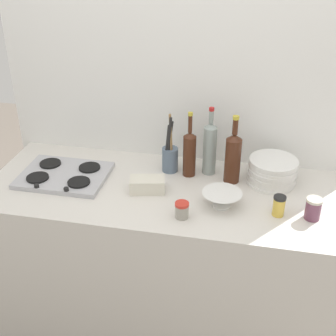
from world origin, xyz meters
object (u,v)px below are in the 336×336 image
butter_dish (147,185)px  wine_bottle_mid_left (233,157)px  plate_stack (272,171)px  condiment_jar_front (279,206)px  wine_bottle_leftmost (189,153)px  condiment_jar_rear (313,209)px  utensil_crock (170,157)px  wine_bottle_mid_right (210,147)px  mixing_bowl (222,199)px  stovetop_hob (64,175)px  condiment_jar_spare (182,210)px

butter_dish → wine_bottle_mid_left: bearing=24.6°
plate_stack → condiment_jar_front: 0.28m
wine_bottle_leftmost → condiment_jar_rear: bearing=-24.6°
wine_bottle_leftmost → condiment_jar_front: size_ratio=3.56×
plate_stack → wine_bottle_leftmost: wine_bottle_leftmost is taller
wine_bottle_leftmost → condiment_jar_front: bearing=-31.6°
condiment_jar_front → condiment_jar_rear: size_ratio=0.95×
utensil_crock → condiment_jar_rear: 0.76m
wine_bottle_mid_right → mixing_bowl: 0.33m
utensil_crock → condiment_jar_front: utensil_crock is taller
wine_bottle_leftmost → butter_dish: wine_bottle_leftmost is taller
butter_dish → wine_bottle_leftmost: bearing=49.0°
stovetop_hob → wine_bottle_mid_right: wine_bottle_mid_right is taller
butter_dish → condiment_jar_spare: 0.27m
butter_dish → condiment_jar_spare: size_ratio=2.23×
wine_bottle_leftmost → utensil_crock: bearing=169.0°
wine_bottle_mid_left → utensil_crock: wine_bottle_mid_left is taller
butter_dish → condiment_jar_front: condiment_jar_front is taller
condiment_jar_front → condiment_jar_spare: condiment_jar_front is taller
stovetop_hob → plate_stack: 1.05m
stovetop_hob → wine_bottle_mid_left: (0.83, 0.14, 0.12)m
wine_bottle_leftmost → wine_bottle_mid_right: bearing=23.6°
mixing_bowl → condiment_jar_rear: condiment_jar_rear is taller
utensil_crock → condiment_jar_spare: size_ratio=4.35×
stovetop_hob → wine_bottle_mid_right: bearing=15.7°
mixing_bowl → stovetop_hob: bearing=173.1°
stovetop_hob → plate_stack: bearing=9.1°
condiment_jar_spare → utensil_crock: bearing=108.6°
plate_stack → condiment_jar_front: size_ratio=2.54×
condiment_jar_front → utensil_crock: bearing=151.8°
wine_bottle_mid_right → plate_stack: bearing=-6.3°
mixing_bowl → butter_dish: mixing_bowl is taller
butter_dish → utensil_crock: bearing=72.8°
wine_bottle_leftmost → condiment_jar_rear: 0.66m
wine_bottle_mid_right → utensil_crock: 0.21m
condiment_jar_front → condiment_jar_rear: condiment_jar_rear is taller
mixing_bowl → wine_bottle_leftmost: bearing=127.0°
condiment_jar_rear → condiment_jar_spare: 0.57m
wine_bottle_mid_left → wine_bottle_mid_right: bearing=153.6°
condiment_jar_front → condiment_jar_rear: bearing=1.4°
stovetop_hob → condiment_jar_rear: (1.21, -0.11, 0.04)m
utensil_crock → condiment_jar_front: (0.55, -0.30, -0.03)m
plate_stack → stovetop_hob: bearing=-170.9°
wine_bottle_mid_left → mixing_bowl: size_ratio=1.91×
wine_bottle_mid_right → condiment_jar_spare: bearing=-98.9°
plate_stack → mixing_bowl: plate_stack is taller
wine_bottle_mid_left → condiment_jar_rear: wine_bottle_mid_left is taller
butter_dish → utensil_crock: 0.23m
wine_bottle_mid_left → plate_stack: bearing=7.4°
wine_bottle_leftmost → utensil_crock: 0.12m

